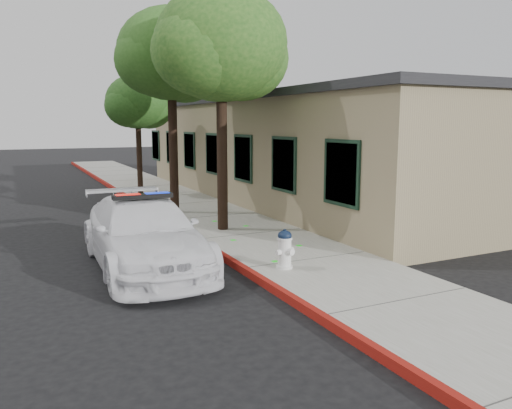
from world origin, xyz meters
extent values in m
plane|color=black|center=(0.00, 0.00, 0.00)|extent=(120.00, 120.00, 0.00)
cube|color=gray|center=(1.60, 3.00, 0.07)|extent=(3.20, 60.00, 0.15)
cube|color=maroon|center=(0.06, 3.00, 0.08)|extent=(0.14, 60.00, 0.16)
cube|color=#8B805B|center=(6.70, 9.00, 2.00)|extent=(7.00, 20.00, 4.00)
cube|color=black|center=(6.70, 9.00, 4.12)|extent=(7.30, 20.30, 0.24)
cube|color=black|center=(3.17, 1.00, 1.95)|extent=(0.08, 1.48, 1.68)
cube|color=black|center=(3.17, 4.00, 1.95)|extent=(0.08, 1.48, 1.68)
cube|color=black|center=(3.17, 7.00, 1.95)|extent=(0.08, 1.48, 1.68)
cube|color=black|center=(3.17, 10.00, 1.95)|extent=(0.08, 1.48, 1.68)
cube|color=black|center=(3.17, 13.00, 1.95)|extent=(0.08, 1.48, 1.68)
cube|color=black|center=(3.17, 16.00, 1.95)|extent=(0.08, 1.48, 1.68)
cube|color=black|center=(3.17, 19.00, 1.95)|extent=(0.08, 1.48, 1.68)
imported|color=white|center=(-1.75, 1.44, 0.78)|extent=(2.28, 5.39, 1.55)
cube|color=black|center=(-1.75, 1.44, 1.61)|extent=(1.21, 0.30, 0.10)
cube|color=red|center=(-2.07, 1.45, 1.62)|extent=(0.52, 0.25, 0.11)
cube|color=#0D28DE|center=(-1.43, 1.44, 1.62)|extent=(0.52, 0.25, 0.11)
cylinder|color=white|center=(0.79, -0.39, 0.18)|extent=(0.35, 0.35, 0.06)
cylinder|color=white|center=(0.79, -0.39, 0.49)|extent=(0.29, 0.29, 0.56)
cylinder|color=white|center=(0.79, -0.39, 0.79)|extent=(0.33, 0.33, 0.04)
ellipsoid|color=black|center=(0.79, -0.39, 0.85)|extent=(0.30, 0.30, 0.22)
cylinder|color=black|center=(0.79, -0.39, 0.95)|extent=(0.07, 0.07, 0.06)
cylinder|color=white|center=(0.62, -0.43, 0.52)|extent=(0.15, 0.14, 0.11)
cylinder|color=white|center=(0.95, -0.34, 0.52)|extent=(0.15, 0.14, 0.11)
cylinder|color=white|center=(0.83, -0.55, 0.54)|extent=(0.17, 0.16, 0.14)
cylinder|color=black|center=(1.13, 3.92, 2.22)|extent=(0.30, 0.30, 4.14)
ellipsoid|color=#1E4D18|center=(1.13, 3.92, 5.32)|extent=(3.68, 3.68, 3.13)
ellipsoid|color=#1E4D18|center=(1.78, 4.07, 4.98)|extent=(2.76, 2.76, 2.35)
ellipsoid|color=#1E4D18|center=(0.58, 3.73, 5.09)|extent=(2.87, 2.87, 2.44)
cylinder|color=black|center=(0.70, 7.27, 2.28)|extent=(0.30, 0.30, 4.26)
ellipsoid|color=#265219|center=(0.70, 7.27, 5.44)|extent=(3.57, 3.57, 3.03)
ellipsoid|color=#265219|center=(1.22, 7.52, 5.10)|extent=(2.88, 2.88, 2.44)
ellipsoid|color=#265219|center=(0.20, 7.13, 5.21)|extent=(2.76, 2.76, 2.35)
cylinder|color=black|center=(0.70, 12.36, 1.72)|extent=(0.23, 0.23, 3.13)
ellipsoid|color=#1C4515|center=(0.70, 12.36, 4.09)|extent=(2.68, 2.68, 2.28)
ellipsoid|color=#1C4515|center=(1.18, 12.41, 3.82)|extent=(2.06, 2.06, 1.75)
ellipsoid|color=#1C4515|center=(0.37, 12.18, 3.91)|extent=(2.15, 2.15, 1.83)
camera|label=1|loc=(-4.28, -9.48, 3.18)|focal=35.58mm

